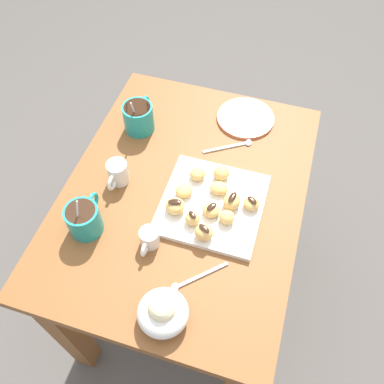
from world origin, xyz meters
name	(u,v)px	position (x,y,z in m)	size (l,w,h in m)	color
ground_plane	(187,286)	(0.00, 0.00, 0.00)	(8.00, 8.00, 0.00)	#514C47
dining_table	(185,219)	(0.00, 0.00, 0.57)	(0.90, 0.68, 0.72)	brown
pastry_plate_square	(212,204)	(-0.03, -0.09, 0.73)	(0.28, 0.28, 0.02)	silver
coffee_mug_teal_left	(84,218)	(-0.19, 0.21, 0.77)	(0.13, 0.09, 0.14)	teal
coffee_mug_teal_right	(139,117)	(0.20, 0.21, 0.77)	(0.13, 0.10, 0.14)	teal
cream_pitcher_white	(118,172)	(-0.02, 0.19, 0.76)	(0.10, 0.06, 0.07)	silver
ice_cream_bowl	(163,312)	(-0.37, -0.07, 0.76)	(0.12, 0.12, 0.09)	silver
chocolate_sauce_pitcher	(149,237)	(-0.19, 0.03, 0.75)	(0.09, 0.05, 0.06)	silver
saucer_coral_left	(245,118)	(0.34, -0.11, 0.73)	(0.19, 0.19, 0.01)	#E5704C
loose_spoon_near_saucer	(192,280)	(-0.26, -0.10, 0.73)	(0.12, 0.12, 0.01)	silver
loose_spoon_by_plate	(234,146)	(0.21, -0.10, 0.73)	(0.10, 0.14, 0.01)	silver
beignet_0	(219,188)	(0.02, -0.10, 0.75)	(0.05, 0.04, 0.03)	#E5B260
beignet_1	(184,191)	(-0.02, -0.01, 0.75)	(0.05, 0.05, 0.03)	#E5B260
beignet_2	(192,219)	(-0.10, -0.06, 0.76)	(0.04, 0.04, 0.04)	#E5B260
chocolate_drizzle_2	(192,215)	(-0.10, -0.06, 0.78)	(0.03, 0.01, 0.01)	black
beignet_3	(177,207)	(-0.08, 0.00, 0.76)	(0.05, 0.05, 0.04)	#E5B260
chocolate_drizzle_3	(177,202)	(-0.08, 0.00, 0.78)	(0.04, 0.02, 0.01)	black
beignet_4	(211,210)	(-0.06, -0.10, 0.75)	(0.05, 0.05, 0.03)	#E5B260
chocolate_drizzle_4	(212,207)	(-0.06, -0.10, 0.77)	(0.03, 0.02, 0.01)	black
beignet_5	(251,203)	(-0.01, -0.20, 0.75)	(0.05, 0.05, 0.03)	#E5B260
chocolate_drizzle_5	(252,200)	(-0.01, -0.20, 0.77)	(0.03, 0.02, 0.01)	black
beignet_6	(204,232)	(-0.14, -0.10, 0.76)	(0.05, 0.05, 0.04)	#E5B260
chocolate_drizzle_6	(204,228)	(-0.14, -0.10, 0.78)	(0.03, 0.02, 0.01)	black
beignet_7	(198,174)	(0.05, -0.03, 0.76)	(0.04, 0.05, 0.03)	#E5B260
beignet_8	(227,217)	(-0.07, -0.14, 0.76)	(0.04, 0.04, 0.03)	#E5B260
beignet_9	(232,201)	(-0.02, -0.14, 0.76)	(0.06, 0.05, 0.04)	#E5B260
chocolate_drizzle_9	(233,197)	(-0.02, -0.14, 0.78)	(0.04, 0.02, 0.01)	black
beignet_10	(222,173)	(0.07, -0.09, 0.76)	(0.05, 0.05, 0.04)	#E5B260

